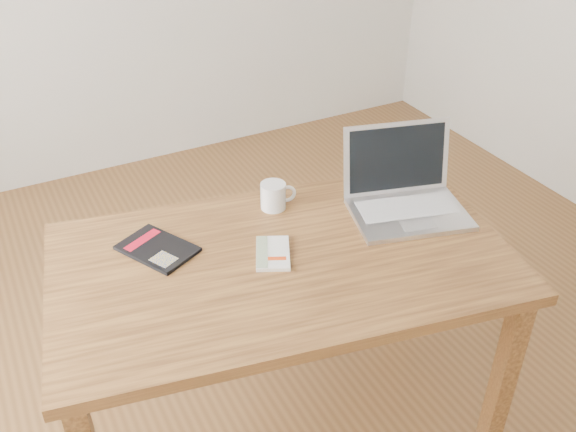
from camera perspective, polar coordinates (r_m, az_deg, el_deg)
name	(u,v)px	position (r m, az deg, el deg)	size (l,w,h in m)	color
room	(272,41)	(1.86, -1.42, 15.30)	(4.04, 4.04, 2.70)	brown
desk	(283,280)	(2.02, -0.47, -5.70)	(1.52, 1.04, 0.75)	brown
white_guidebook	(273,253)	(1.97, -1.37, -3.34)	(0.16, 0.19, 0.01)	beige
black_guidebook	(157,249)	(2.03, -11.54, -2.85)	(0.24, 0.28, 0.01)	black
laptop	(405,194)	(2.20, 10.33, 1.96)	(0.45, 0.40, 0.26)	silver
coffee_mug	(274,195)	(2.17, -1.25, 1.85)	(0.12, 0.09, 0.09)	silver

